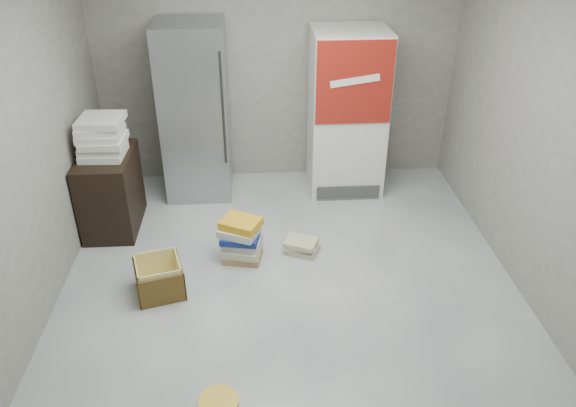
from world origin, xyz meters
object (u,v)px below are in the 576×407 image
(coke_cooler, at_px, (347,112))
(cardboard_box, at_px, (159,280))
(phonebook_stack_main, at_px, (241,240))
(wood_shelf, at_px, (111,192))
(steel_fridge, at_px, (195,112))

(coke_cooler, xyz_separation_m, cardboard_box, (-1.88, -1.85, -0.77))
(phonebook_stack_main, bearing_deg, wood_shelf, 170.91)
(wood_shelf, height_order, cardboard_box, wood_shelf)
(wood_shelf, bearing_deg, coke_cooler, 16.28)
(phonebook_stack_main, bearing_deg, steel_fridge, 126.91)
(coke_cooler, height_order, cardboard_box, coke_cooler)
(steel_fridge, relative_size, cardboard_box, 3.94)
(steel_fridge, xyz_separation_m, cardboard_box, (-0.23, -1.85, -0.82))
(coke_cooler, distance_m, phonebook_stack_main, 1.95)
(cardboard_box, bearing_deg, steel_fridge, 67.54)
(coke_cooler, bearing_deg, steel_fridge, 179.82)
(steel_fridge, relative_size, coke_cooler, 1.06)
(coke_cooler, bearing_deg, phonebook_stack_main, -130.03)
(coke_cooler, height_order, phonebook_stack_main, coke_cooler)
(wood_shelf, xyz_separation_m, phonebook_stack_main, (1.31, -0.67, -0.19))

